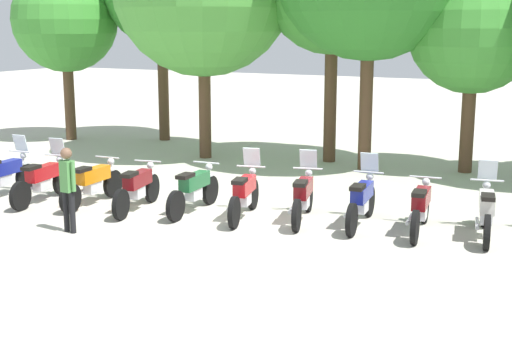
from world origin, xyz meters
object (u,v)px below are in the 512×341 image
Objects in this scene: motorcycle_6 at (303,196)px; tree_5 at (473,29)px; motorcycle_1 at (43,179)px; motorcycle_8 at (421,207)px; person_0 at (68,184)px; motorcycle_7 at (362,200)px; motorcycle_2 at (93,182)px; motorcycle_3 at (137,187)px; motorcycle_0 at (4,175)px; motorcycle_9 at (486,210)px; tree_0 at (65,20)px; motorcycle_5 at (244,193)px; motorcycle_4 at (194,189)px.

tree_5 is at bearing -31.38° from motorcycle_6.
motorcycle_6 is (5.83, 1.16, 0.00)m from motorcycle_1.
person_0 is at bearing 109.71° from motorcycle_8.
motorcycle_7 is 0.40× the size of tree_5.
motorcycle_1 reaches higher than motorcycle_8.
motorcycle_3 is (1.16, 0.04, 0.00)m from motorcycle_2.
motorcycle_0 and motorcycle_6 have the same top height.
tree_5 is (-1.45, 5.95, 3.28)m from motorcycle_9.
motorcycle_9 is (3.50, 0.47, 0.00)m from motorcycle_6.
motorcycle_6 is 0.98× the size of motorcycle_8.
motorcycle_3 is 1.00× the size of motorcycle_9.
tree_5 is (2.05, 6.43, 3.28)m from motorcycle_6.
tree_0 reaches higher than motorcycle_0.
motorcycle_5 reaches higher than motorcycle_8.
motorcycle_0 is at bearing 88.76° from motorcycle_9.
person_0 reaches higher than motorcycle_9.
tree_0 is at bearing 40.73° from motorcycle_2.
tree_0 is at bearing 60.09° from motorcycle_8.
tree_5 reaches higher than motorcycle_8.
motorcycle_4 is 1.33× the size of person_0.
motorcycle_4 is 1.00× the size of motorcycle_8.
motorcycle_6 is 4.63m from person_0.
motorcycle_0 is 1.00× the size of motorcycle_8.
motorcycle_9 is at bearing -87.59° from motorcycle_1.
motorcycle_3 is at bearing 93.35° from motorcycle_8.
tree_5 is at bearing -38.35° from motorcycle_5.
motorcycle_1 is 1.01× the size of motorcycle_5.
motorcycle_5 is 0.99× the size of motorcycle_9.
person_0 is 0.28× the size of tree_0.
motorcycle_3 is at bearing 88.92° from motorcycle_5.
motorcycle_9 is at bearing 121.17° from person_0.
motorcycle_7 is 1.01× the size of motorcycle_9.
motorcycle_1 is at bearing 87.16° from motorcycle_5.
motorcycle_6 is (6.99, 1.18, 0.00)m from motorcycle_0.
motorcycle_7 is at bearing -82.72° from motorcycle_2.
motorcycle_0 is 9.12m from tree_0.
tree_0 reaches higher than motorcycle_8.
motorcycle_6 is at bearing 93.72° from motorcycle_7.
motorcycle_5 is at bearing 92.52° from motorcycle_6.
motorcycle_2 is 1.02× the size of motorcycle_6.
motorcycle_5 and motorcycle_7 have the same top height.
motorcycle_5 is 2.40m from motorcycle_7.
motorcycle_5 is 0.99× the size of motorcycle_8.
motorcycle_7 reaches higher than motorcycle_2.
motorcycle_5 is at bearing -87.50° from motorcycle_1.
motorcycle_4 is 8.77m from tree_5.
motorcycle_7 is at bearing -86.64° from motorcycle_1.
motorcycle_4 is at bearing -84.18° from motorcycle_0.
motorcycle_7 reaches higher than motorcycle_3.
tree_0 reaches higher than motorcycle_5.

